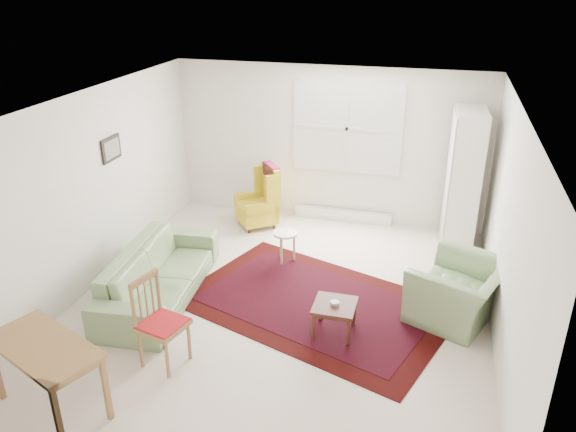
% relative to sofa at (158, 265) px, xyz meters
% --- Properties ---
extents(room, '(5.04, 5.54, 2.51)m').
position_rel_sofa_xyz_m(room, '(1.54, 0.48, 0.80)').
color(room, beige).
rests_on(room, ground).
extents(rug, '(3.67, 2.97, 0.03)m').
position_rel_sofa_xyz_m(rug, '(1.95, 0.32, -0.44)').
color(rug, black).
rests_on(rug, ground).
extents(sofa, '(1.08, 2.31, 0.90)m').
position_rel_sofa_xyz_m(sofa, '(0.00, 0.00, 0.00)').
color(sofa, '#779563').
rests_on(sofa, ground).
extents(armchair, '(1.30, 1.37, 0.85)m').
position_rel_sofa_xyz_m(armchair, '(3.62, 0.50, -0.03)').
color(armchair, '#779563').
rests_on(armchair, ground).
extents(wingback_chair, '(0.85, 0.84, 1.01)m').
position_rel_sofa_xyz_m(wingback_chair, '(0.51, 2.37, 0.05)').
color(wingback_chair, gold).
rests_on(wingback_chair, ground).
extents(coffee_table, '(0.47, 0.47, 0.38)m').
position_rel_sofa_xyz_m(coffee_table, '(2.27, -0.20, -0.26)').
color(coffee_table, '#431D14').
rests_on(coffee_table, ground).
extents(stool, '(0.43, 0.43, 0.46)m').
position_rel_sofa_xyz_m(stool, '(1.28, 1.31, -0.22)').
color(stool, white).
rests_on(stool, ground).
extents(cabinet, '(0.47, 0.84, 2.06)m').
position_rel_sofa_xyz_m(cabinet, '(3.62, 2.46, 0.58)').
color(cabinet, white).
rests_on(cabinet, ground).
extents(desk, '(1.28, 0.98, 0.73)m').
position_rel_sofa_xyz_m(desk, '(-0.05, -2.08, -0.09)').
color(desk, olive).
rests_on(desk, ground).
extents(desk_chair, '(0.53, 0.53, 1.00)m').
position_rel_sofa_xyz_m(desk_chair, '(0.66, -1.19, 0.05)').
color(desk_chair, olive).
rests_on(desk_chair, ground).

